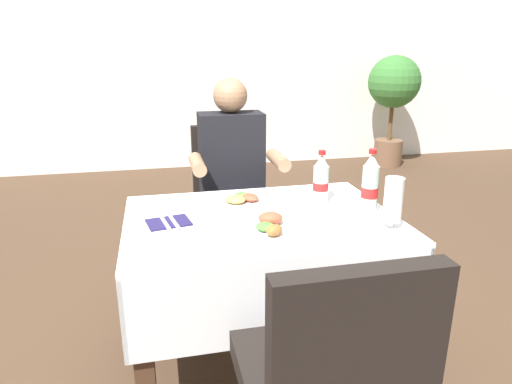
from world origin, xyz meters
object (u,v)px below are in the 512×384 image
object	(u,v)px
seated_diner_far	(233,178)
beer_glass_left	(393,203)
chair_near_camera_side	(328,379)
potted_plant_corner	(393,92)
main_dining_table	(261,254)
plate_far_diner	(243,200)
chair_far_diner_seat	(231,198)
cola_bottle_secondary	(321,180)
plate_near_camera	(272,227)
cola_bottle_primary	(370,185)
napkin_cutlery_set	(169,222)

from	to	relation	value
seated_diner_far	beer_glass_left	bearing A→B (deg)	-62.81
chair_near_camera_side	potted_plant_corner	distance (m)	4.74
main_dining_table	plate_far_diner	world-z (taller)	plate_far_diner
chair_near_camera_side	chair_far_diner_seat	bearing A→B (deg)	90.00
plate_far_diner	beer_glass_left	size ratio (longest dim) A/B	1.09
seated_diner_far	cola_bottle_secondary	bearing A→B (deg)	-60.33
plate_near_camera	beer_glass_left	world-z (taller)	beer_glass_left
chair_far_diner_seat	beer_glass_left	bearing A→B (deg)	-65.38
cola_bottle_primary	napkin_cutlery_set	size ratio (longest dim) A/B	1.44
plate_far_diner	potted_plant_corner	world-z (taller)	potted_plant_corner
seated_diner_far	napkin_cutlery_set	xyz separation A→B (m)	(-0.39, -0.67, 0.02)
beer_glass_left	napkin_cutlery_set	world-z (taller)	beer_glass_left
seated_diner_far	potted_plant_corner	world-z (taller)	potted_plant_corner
beer_glass_left	potted_plant_corner	size ratio (longest dim) A/B	0.16
seated_diner_far	plate_near_camera	distance (m)	0.85
cola_bottle_secondary	potted_plant_corner	world-z (taller)	potted_plant_corner
seated_diner_far	napkin_cutlery_set	world-z (taller)	seated_diner_far
plate_near_camera	potted_plant_corner	xyz separation A→B (m)	(2.40, 3.44, 0.15)
main_dining_table	beer_glass_left	xyz separation A→B (m)	(0.47, -0.24, 0.28)
chair_near_camera_side	plate_near_camera	world-z (taller)	chair_near_camera_side
plate_far_diner	cola_bottle_primary	distance (m)	0.57
main_dining_table	beer_glass_left	bearing A→B (deg)	-26.68
chair_far_diner_seat	seated_diner_far	bearing A→B (deg)	-90.69
napkin_cutlery_set	chair_near_camera_side	bearing A→B (deg)	-64.41
cola_bottle_primary	chair_far_diner_seat	bearing A→B (deg)	119.00
main_dining_table	cola_bottle_primary	world-z (taller)	cola_bottle_primary
cola_bottle_secondary	chair_far_diner_seat	bearing A→B (deg)	115.35
cola_bottle_secondary	cola_bottle_primary	bearing A→B (deg)	-49.74
seated_diner_far	plate_far_diner	size ratio (longest dim) A/B	5.51
seated_diner_far	napkin_cutlery_set	size ratio (longest dim) A/B	6.43
main_dining_table	cola_bottle_primary	xyz separation A→B (m)	(0.47, -0.05, 0.30)
seated_diner_far	beer_glass_left	distance (m)	1.05
plate_near_camera	main_dining_table	bearing A→B (deg)	92.14
seated_diner_far	chair_near_camera_side	bearing A→B (deg)	-89.95
chair_far_diner_seat	cola_bottle_primary	world-z (taller)	cola_bottle_primary
chair_far_diner_seat	chair_near_camera_side	size ratio (longest dim) A/B	1.00
beer_glass_left	potted_plant_corner	world-z (taller)	potted_plant_corner
chair_near_camera_side	cola_bottle_primary	world-z (taller)	cola_bottle_primary
cola_bottle_primary	main_dining_table	bearing A→B (deg)	174.03
main_dining_table	chair_far_diner_seat	bearing A→B (deg)	90.00
cola_bottle_primary	napkin_cutlery_set	world-z (taller)	cola_bottle_primary
chair_far_diner_seat	plate_near_camera	xyz separation A→B (m)	(0.01, -0.96, 0.20)
beer_glass_left	main_dining_table	bearing A→B (deg)	153.32
chair_near_camera_side	cola_bottle_primary	size ratio (longest dim) A/B	3.43
main_dining_table	beer_glass_left	distance (m)	0.60
plate_far_diner	potted_plant_corner	bearing A→B (deg)	51.56
seated_diner_far	plate_far_diner	world-z (taller)	seated_diner_far
plate_near_camera	potted_plant_corner	distance (m)	4.19
potted_plant_corner	plate_far_diner	bearing A→B (deg)	-128.44
chair_far_diner_seat	cola_bottle_secondary	world-z (taller)	cola_bottle_secondary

